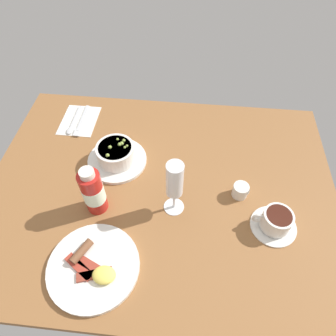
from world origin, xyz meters
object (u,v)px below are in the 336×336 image
at_px(coffee_cup, 276,221).
at_px(creamer_jug, 241,192).
at_px(breakfast_plate, 94,267).
at_px(cutlery_setting, 79,121).
at_px(sauce_bottle_red, 93,192).
at_px(wine_glass, 175,182).
at_px(porridge_bowl, 116,155).

relative_size(coffee_cup, creamer_jug, 2.37).
bearing_deg(breakfast_plate, coffee_cup, -160.50).
xyz_separation_m(coffee_cup, creamer_jug, (0.09, -0.10, -0.01)).
height_order(cutlery_setting, sauce_bottle_red, sauce_bottle_red).
bearing_deg(cutlery_setting, coffee_cup, 151.31).
height_order(coffee_cup, sauce_bottle_red, sauce_bottle_red).
relative_size(wine_glass, breakfast_plate, 0.82).
bearing_deg(creamer_jug, wine_glass, 16.99).
distance_m(creamer_jug, wine_glass, 0.23).
bearing_deg(wine_glass, sauce_bottle_red, 5.22).
distance_m(porridge_bowl, breakfast_plate, 0.37).
xyz_separation_m(creamer_jug, sauce_bottle_red, (0.43, 0.08, 0.06)).
relative_size(cutlery_setting, sauce_bottle_red, 0.98).
bearing_deg(creamer_jug, coffee_cup, 133.21).
bearing_deg(breakfast_plate, creamer_jug, -145.62).
bearing_deg(sauce_bottle_red, creamer_jug, -169.19).
relative_size(porridge_bowl, wine_glass, 0.99).
bearing_deg(wine_glass, breakfast_plate, 47.08).
bearing_deg(coffee_cup, cutlery_setting, -28.69).
height_order(cutlery_setting, coffee_cup, coffee_cup).
distance_m(porridge_bowl, cutlery_setting, 0.26).
bearing_deg(cutlery_setting, sauce_bottle_red, 114.63).
distance_m(cutlery_setting, creamer_jug, 0.65).
bearing_deg(sauce_bottle_red, porridge_bowl, -97.03).
relative_size(sauce_bottle_red, breakfast_plate, 0.72).
distance_m(coffee_cup, wine_glass, 0.31).
distance_m(cutlery_setting, breakfast_plate, 0.58).
xyz_separation_m(coffee_cup, sauce_bottle_red, (0.52, -0.02, 0.05)).
bearing_deg(coffee_cup, wine_glass, -7.12).
height_order(sauce_bottle_red, breakfast_plate, sauce_bottle_red).
relative_size(porridge_bowl, cutlery_setting, 1.16).
xyz_separation_m(porridge_bowl, creamer_jug, (-0.40, 0.10, -0.01)).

